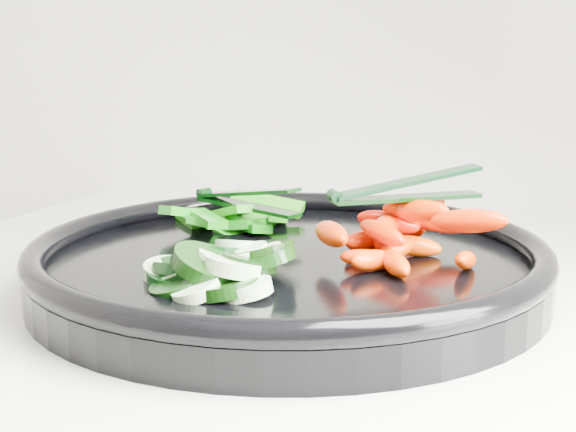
% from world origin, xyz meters
% --- Properties ---
extents(veggie_tray, '(0.46, 0.46, 0.04)m').
position_xyz_m(veggie_tray, '(-0.66, 1.67, 0.95)').
color(veggie_tray, black).
rests_on(veggie_tray, counter).
extents(cucumber_pile, '(0.11, 0.12, 0.04)m').
position_xyz_m(cucumber_pile, '(-0.68, 1.60, 0.96)').
color(cucumber_pile, black).
rests_on(cucumber_pile, veggie_tray).
extents(carrot_pile, '(0.14, 0.16, 0.05)m').
position_xyz_m(carrot_pile, '(-0.58, 1.70, 0.97)').
color(carrot_pile, '#FF3F00').
rests_on(carrot_pile, veggie_tray).
extents(pepper_pile, '(0.11, 0.11, 0.03)m').
position_xyz_m(pepper_pile, '(-0.73, 1.75, 0.96)').
color(pepper_pile, '#0F6509').
rests_on(pepper_pile, veggie_tray).
extents(tong_carrot, '(0.10, 0.08, 0.02)m').
position_xyz_m(tong_carrot, '(-0.58, 1.70, 1.00)').
color(tong_carrot, black).
rests_on(tong_carrot, carrot_pile).
extents(tong_pepper, '(0.11, 0.06, 0.02)m').
position_xyz_m(tong_pepper, '(-0.72, 1.75, 0.98)').
color(tong_pepper, black).
rests_on(tong_pepper, pepper_pile).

